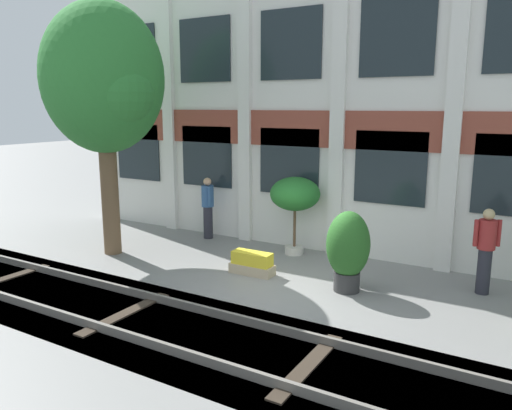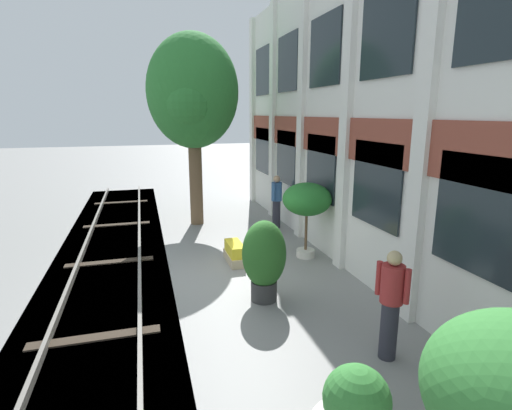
{
  "view_description": "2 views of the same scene",
  "coord_description": "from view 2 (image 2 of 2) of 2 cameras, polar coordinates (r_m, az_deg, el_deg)",
  "views": [
    {
      "loc": [
        4.47,
        -8.42,
        3.67
      ],
      "look_at": [
        -1.29,
        1.34,
        1.41
      ],
      "focal_mm": 35.0,
      "sensor_mm": 36.0,
      "label": 1
    },
    {
      "loc": [
        8.24,
        -1.47,
        3.66
      ],
      "look_at": [
        -1.01,
        1.19,
        1.43
      ],
      "focal_mm": 28.0,
      "sensor_mm": 36.0,
      "label": 2
    }
  ],
  "objects": [
    {
      "name": "potted_plant_square_trough",
      "position": [
        10.05,
        -3.03,
        -6.89
      ],
      "size": [
        1.01,
        0.4,
        0.5
      ],
      "color": "tan",
      "rests_on": "ground"
    },
    {
      "name": "ground_plane",
      "position": [
        9.13,
        -5.51,
        -10.64
      ],
      "size": [
        80.0,
        80.0,
        0.0
      ],
      "primitive_type": "plane",
      "color": "gray"
    },
    {
      "name": "potted_plant_ribbed_drum",
      "position": [
        7.88,
        1.16,
        -7.5
      ],
      "size": [
        0.87,
        0.87,
        1.64
      ],
      "color": "#333333",
      "rests_on": "ground"
    },
    {
      "name": "apartment_facade",
      "position": [
        9.51,
        14.31,
        12.39
      ],
      "size": [
        16.04,
        0.64,
        7.24
      ],
      "color": "silver",
      "rests_on": "ground"
    },
    {
      "name": "resident_by_doorway",
      "position": [
        12.83,
        2.95,
        0.72
      ],
      "size": [
        0.42,
        0.38,
        1.72
      ],
      "rotation": [
        0.0,
        0.0,
        -2.28
      ],
      "color": "#282833",
      "rests_on": "ground"
    },
    {
      "name": "broadleaf_tree",
      "position": [
        13.2,
        -9.0,
        15.24
      ],
      "size": [
        3.03,
        2.88,
        6.1
      ],
      "color": "brown",
      "rests_on": "ground"
    },
    {
      "name": "resident_watching_tracks",
      "position": [
        6.4,
        18.73,
        -12.95
      ],
      "size": [
        0.47,
        0.34,
        1.72
      ],
      "rotation": [
        0.0,
        0.0,
        -1.06
      ],
      "color": "#282833",
      "rests_on": "ground"
    },
    {
      "name": "rail_tracks",
      "position": [
        9.12,
        -20.82,
        -12.45
      ],
      "size": [
        23.68,
        2.8,
        0.43
      ],
      "color": "#423F3A",
      "rests_on": "ground"
    },
    {
      "name": "potted_plant_tall_urn",
      "position": [
        10.14,
        7.29,
        0.56
      ],
      "size": [
        1.24,
        1.24,
        1.95
      ],
      "color": "beige",
      "rests_on": "ground"
    }
  ]
}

